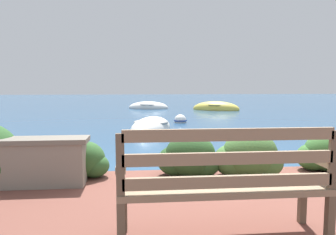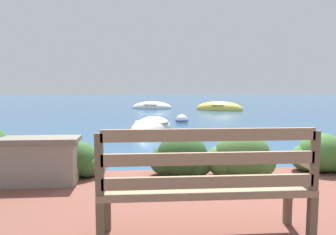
{
  "view_description": "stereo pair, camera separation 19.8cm",
  "coord_description": "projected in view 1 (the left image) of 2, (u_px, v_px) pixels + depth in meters",
  "views": [
    {
      "loc": [
        -1.1,
        -4.64,
        1.47
      ],
      "look_at": [
        -0.2,
        4.86,
        0.48
      ],
      "focal_mm": 35.0,
      "sensor_mm": 36.0,
      "label": 1
    },
    {
      "loc": [
        -0.9,
        -4.65,
        1.47
      ],
      "look_at": [
        -0.2,
        4.86,
        0.48
      ],
      "focal_mm": 35.0,
      "sensor_mm": 36.0,
      "label": 2
    }
  ],
  "objects": [
    {
      "name": "hedge_clump_right",
      "position": [
        249.0,
        157.0,
        4.37
      ],
      "size": [
        0.92,
        0.66,
        0.62
      ],
      "color": "#426B33",
      "rests_on": "patio_terrace"
    },
    {
      "name": "rowboat_far",
      "position": [
        148.0,
        107.0,
        19.24
      ],
      "size": [
        2.51,
        1.63,
        0.74
      ],
      "rotation": [
        0.0,
        0.0,
        2.96
      ],
      "color": "silver",
      "rests_on": "ground_plane"
    },
    {
      "name": "park_bench",
      "position": [
        224.0,
        181.0,
        2.57
      ],
      "size": [
        1.66,
        0.48,
        0.93
      ],
      "rotation": [
        0.0,
        0.0,
        -0.01
      ],
      "color": "brown",
      "rests_on": "patio_terrace"
    },
    {
      "name": "ground_plane",
      "position": [
        212.0,
        183.0,
        4.85
      ],
      "size": [
        80.0,
        80.0,
        0.0
      ],
      "color": "navy"
    },
    {
      "name": "stone_wall",
      "position": [
        4.0,
        162.0,
        3.96
      ],
      "size": [
        2.03,
        0.39,
        0.59
      ],
      "color": "gray",
      "rests_on": "patio_terrace"
    },
    {
      "name": "mooring_buoy",
      "position": [
        180.0,
        120.0,
        12.35
      ],
      "size": [
        0.5,
        0.5,
        0.46
      ],
      "color": "white",
      "rests_on": "ground_plane"
    },
    {
      "name": "rowboat_nearest",
      "position": [
        151.0,
        129.0,
        10.24
      ],
      "size": [
        1.81,
        2.66,
        0.75
      ],
      "rotation": [
        0.0,
        0.0,
        4.37
      ],
      "color": "silver",
      "rests_on": "ground_plane"
    },
    {
      "name": "hedge_clump_centre",
      "position": [
        189.0,
        158.0,
        4.41
      ],
      "size": [
        0.85,
        0.61,
        0.58
      ],
      "color": "#284C23",
      "rests_on": "patio_terrace"
    },
    {
      "name": "rowboat_mid",
      "position": [
        216.0,
        109.0,
        18.15
      ],
      "size": [
        2.82,
        2.14,
        0.85
      ],
      "rotation": [
        0.0,
        0.0,
        2.68
      ],
      "color": "#DBC64C",
      "rests_on": "ground_plane"
    },
    {
      "name": "hedge_clump_far_right",
      "position": [
        326.0,
        154.0,
        4.7
      ],
      "size": [
        0.81,
        0.59,
        0.55
      ],
      "color": "#38662D",
      "rests_on": "patio_terrace"
    },
    {
      "name": "hedge_clump_left",
      "position": [
        83.0,
        161.0,
        4.38
      ],
      "size": [
        0.72,
        0.52,
        0.49
      ],
      "color": "#2D5628",
      "rests_on": "patio_terrace"
    }
  ]
}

